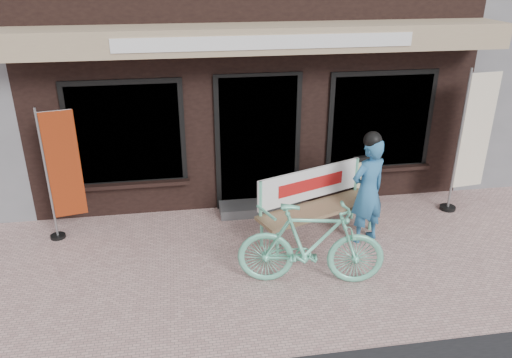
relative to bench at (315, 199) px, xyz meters
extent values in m
plane|color=#C39B95|center=(-0.66, -0.90, -0.59)|extent=(70.00, 70.00, 0.00)
cube|color=black|center=(-0.66, 4.10, 1.21)|extent=(7.00, 6.00, 3.60)
cube|color=tan|center=(-0.66, 0.75, 2.16)|extent=(7.00, 0.80, 0.35)
cube|color=white|center=(-0.66, 0.34, 2.16)|extent=(4.00, 0.02, 0.18)
cube|color=black|center=(-0.66, 1.08, 0.51)|extent=(1.20, 0.06, 2.10)
cube|color=black|center=(-0.66, 1.07, 0.51)|extent=(1.35, 0.04, 2.20)
cube|color=black|center=(-2.66, 1.08, 0.76)|extent=(1.60, 0.06, 1.50)
cube|color=black|center=(1.34, 1.08, 0.76)|extent=(1.60, 0.06, 1.50)
cube|color=black|center=(-2.66, 1.07, 0.76)|extent=(1.75, 0.04, 1.65)
cube|color=black|center=(1.34, 1.07, 0.76)|extent=(1.75, 0.04, 1.65)
cube|color=black|center=(-2.66, 1.02, -0.04)|extent=(1.80, 0.18, 0.06)
cube|color=black|center=(1.34, 1.02, -0.04)|extent=(1.80, 0.18, 0.06)
cube|color=#59595B|center=(-0.66, 0.85, -0.52)|extent=(1.30, 0.45, 0.15)
cylinder|color=#6BD1AC|center=(-0.66, -0.58, -0.37)|extent=(0.06, 0.06, 0.43)
cylinder|color=#6BD1AC|center=(-0.81, -0.20, -0.37)|extent=(0.06, 0.06, 0.43)
cylinder|color=#6BD1AC|center=(0.88, 0.01, -0.37)|extent=(0.06, 0.06, 0.43)
cylinder|color=#6BD1AC|center=(0.73, 0.40, -0.37)|extent=(0.06, 0.06, 0.43)
cube|color=#8A6B4C|center=(0.04, -0.09, -0.13)|extent=(1.90, 1.10, 0.05)
cylinder|color=#6BD1AC|center=(-0.83, -0.20, 0.13)|extent=(0.06, 0.06, 0.57)
cylinder|color=#6BD1AC|center=(0.75, 0.41, 0.13)|extent=(0.06, 0.06, 0.57)
cube|color=white|center=(-0.05, 0.12, 0.18)|extent=(1.65, 0.67, 0.46)
cube|color=#B21414|center=(-0.04, 0.10, 0.18)|extent=(1.04, 0.41, 0.19)
cylinder|color=#6BD1AC|center=(-0.78, -0.41, 0.05)|extent=(0.20, 0.44, 0.04)
cylinder|color=#6BD1AC|center=(0.85, 0.23, 0.05)|extent=(0.20, 0.44, 0.04)
imported|color=teal|center=(0.69, -0.24, 0.19)|extent=(0.66, 0.55, 1.55)
sphere|color=black|center=(0.69, -0.24, 0.93)|extent=(0.32, 0.32, 0.25)
imported|color=#6BD1AC|center=(-0.36, -1.14, -0.05)|extent=(1.87, 0.84, 1.09)
cylinder|color=gray|center=(-3.72, 0.50, 0.39)|extent=(0.04, 0.04, 1.96)
cylinder|color=gray|center=(-3.51, 0.55, 1.30)|extent=(0.44, 0.11, 0.02)
cube|color=maroon|center=(-3.49, 0.55, 0.52)|extent=(0.44, 0.12, 1.56)
cylinder|color=black|center=(-3.72, 0.50, -0.57)|extent=(0.25, 0.25, 0.04)
cylinder|color=gray|center=(2.38, 0.45, 0.56)|extent=(0.04, 0.04, 2.31)
cylinder|color=gray|center=(2.64, 0.48, 1.63)|extent=(0.52, 0.08, 0.03)
cube|color=beige|center=(2.66, 0.48, 0.72)|extent=(0.52, 0.09, 1.83)
cylinder|color=black|center=(2.38, 0.45, -0.56)|extent=(0.28, 0.28, 0.05)
cube|color=black|center=(1.02, 0.68, -0.13)|extent=(0.47, 0.17, 0.93)
cube|color=beige|center=(1.03, 0.63, -0.02)|extent=(0.39, 0.09, 0.57)
camera|label=1|loc=(-1.85, -6.23, 3.15)|focal=35.00mm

